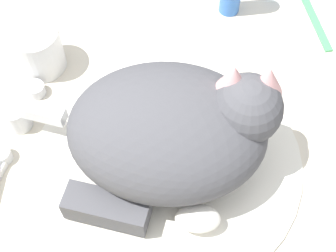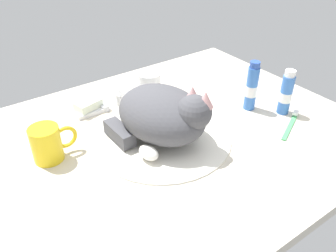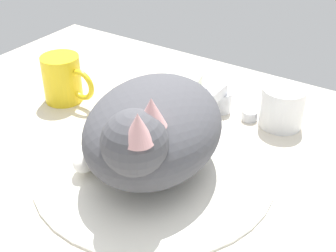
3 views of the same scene
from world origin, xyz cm
name	(u,v)px [view 2 (image 2 of 3)]	position (x,y,z in cm)	size (l,w,h in cm)	color
ground_plane	(162,143)	(0.00, 0.00, -1.50)	(110.00, 82.50, 3.00)	beige
sink_basin	(162,137)	(0.00, 0.00, 0.47)	(36.62, 36.62, 0.94)	white
faucet	(123,99)	(0.00, 20.69, 2.50)	(14.27, 9.48, 5.89)	silver
cat	(164,114)	(0.14, -0.98, 7.96)	(23.84, 28.17, 16.03)	#4C4C51
coffee_mug	(48,143)	(-27.09, 8.92, 4.52)	(11.45, 7.22, 9.04)	yellow
rinse_cup	(149,83)	(11.00, 23.14, 3.58)	(7.49, 7.49, 7.16)	white
soap_dish	(89,110)	(-10.06, 23.83, 0.60)	(9.00, 6.40, 1.20)	white
soap_bar	(88,105)	(-10.06, 23.83, 2.45)	(7.46, 4.71, 2.50)	silver
toothpaste_bottle	(252,87)	(30.44, -2.31, 7.08)	(3.48, 3.48, 15.13)	#3870C6
mouthwash_bottle	(286,94)	(36.79, -9.87, 6.33)	(3.58, 3.58, 13.60)	#3870C6
toothbrush	(291,124)	(33.17, -15.87, 0.52)	(14.19, 7.68, 1.60)	#4CB266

